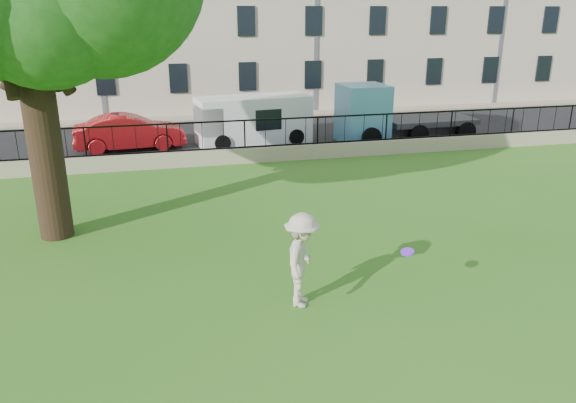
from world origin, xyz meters
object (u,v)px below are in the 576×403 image
object	(u,v)px
red_sedan	(130,132)
white_van	(253,120)
blue_truck	(405,112)
frisbee	(407,252)
man	(302,260)

from	to	relation	value
red_sedan	white_van	size ratio (longest dim) A/B	0.92
red_sedan	white_van	world-z (taller)	white_van
red_sedan	blue_truck	distance (m)	12.50
frisbee	red_sedan	world-z (taller)	red_sedan
blue_truck	man	bearing A→B (deg)	-123.82
blue_truck	white_van	bearing A→B (deg)	170.38
frisbee	blue_truck	distance (m)	15.97
white_van	man	bearing A→B (deg)	-103.83
white_van	frisbee	bearing A→B (deg)	-96.05
frisbee	blue_truck	world-z (taller)	blue_truck
man	white_van	world-z (taller)	white_van
man	frisbee	distance (m)	2.13
frisbee	blue_truck	xyz separation A→B (m)	(6.65, 14.51, 0.11)
red_sedan	blue_truck	size ratio (longest dim) A/B	0.74
man	blue_truck	xyz separation A→B (m)	(8.70, 13.96, 0.31)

